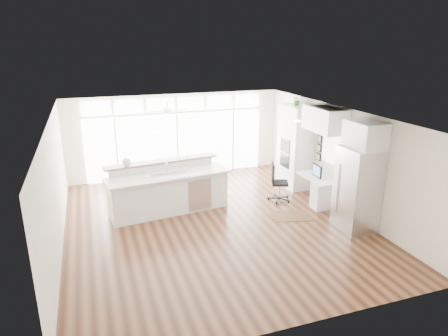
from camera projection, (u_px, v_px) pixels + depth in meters
name	position (u px, v px, depth m)	size (l,w,h in m)	color
floor	(214.00, 223.00, 9.90)	(7.00, 8.00, 0.02)	#3D2012
ceiling	(213.00, 115.00, 9.07)	(7.00, 8.00, 0.02)	white
wall_back	(177.00, 135.00, 13.08)	(7.00, 0.04, 2.70)	white
wall_front	(295.00, 252.00, 5.88)	(7.00, 0.04, 2.70)	white
wall_left	(55.00, 189.00, 8.40)	(0.04, 8.00, 2.70)	white
wall_right	(339.00, 158.00, 10.57)	(0.04, 8.00, 2.70)	white
glass_wall	(177.00, 145.00, 13.12)	(5.80, 0.06, 2.08)	white
transom_row	(176.00, 104.00, 12.71)	(5.90, 0.06, 0.40)	white
desk_window	(332.00, 148.00, 10.77)	(0.04, 0.85, 0.85)	white
ceiling_fan	(167.00, 107.00, 11.50)	(1.16, 1.16, 0.32)	white
recessed_lights	(210.00, 115.00, 9.26)	(3.40, 3.00, 0.02)	white
oven_cabinet	(295.00, 146.00, 12.12)	(0.64, 1.20, 2.50)	white
desk_nook	(318.00, 190.00, 11.02)	(0.72, 1.30, 0.76)	white
upper_cabinets	(325.00, 119.00, 10.43)	(0.64, 1.30, 0.64)	white
refrigerator	(357.00, 189.00, 9.34)	(0.76, 0.90, 2.00)	silver
fridge_cabinet	(365.00, 135.00, 8.96)	(0.64, 0.90, 0.60)	white
framed_photos	(319.00, 148.00, 11.37)	(0.06, 0.22, 0.80)	black
kitchen_island	(169.00, 189.00, 10.40)	(3.19, 1.20, 1.27)	white
rug	(292.00, 216.00, 10.28)	(0.95, 0.69, 0.01)	#352111
office_chair	(280.00, 183.00, 11.12)	(0.56, 0.52, 1.08)	black
fishbowl	(127.00, 162.00, 10.11)	(0.23, 0.23, 0.23)	white
monitor	(317.00, 171.00, 10.82)	(0.08, 0.45, 0.38)	black
keyboard	(311.00, 178.00, 10.83)	(0.12, 0.33, 0.02)	silver
potted_plant	(297.00, 101.00, 11.70)	(0.28, 0.32, 0.25)	#285A26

